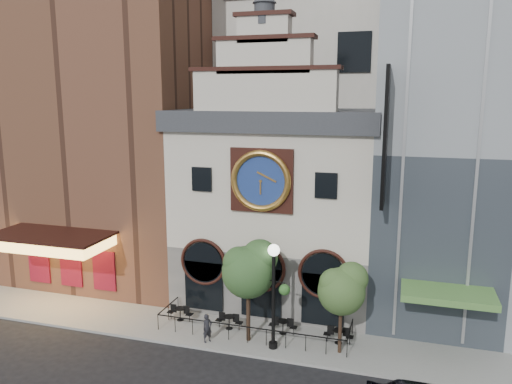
{
  "coord_description": "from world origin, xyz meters",
  "views": [
    {
      "loc": [
        7.59,
        -22.36,
        13.19
      ],
      "look_at": [
        -0.95,
        6.0,
        7.46
      ],
      "focal_mm": 35.0,
      "sensor_mm": 36.0,
      "label": 1
    }
  ],
  "objects_px": {
    "bistro_0": "(180,313)",
    "bistro_2": "(283,326)",
    "bistro_1": "(229,321)",
    "lamppost": "(274,285)",
    "tree_right": "(342,287)",
    "bistro_3": "(338,335)",
    "tree_left": "(249,268)",
    "pedestrian": "(207,328)"
  },
  "relations": [
    {
      "from": "bistro_3",
      "to": "tree_right",
      "type": "relative_size",
      "value": 0.33
    },
    {
      "from": "bistro_2",
      "to": "pedestrian",
      "type": "xyz_separation_m",
      "value": [
        -3.67,
        -2.09,
        0.32
      ]
    },
    {
      "from": "bistro_1",
      "to": "tree_right",
      "type": "xyz_separation_m",
      "value": [
        6.4,
        -0.81,
        3.07
      ]
    },
    {
      "from": "bistro_0",
      "to": "bistro_1",
      "type": "xyz_separation_m",
      "value": [
        3.14,
        -0.2,
        0.0
      ]
    },
    {
      "from": "tree_right",
      "to": "lamppost",
      "type": "bearing_deg",
      "value": -170.47
    },
    {
      "from": "bistro_0",
      "to": "tree_right",
      "type": "xyz_separation_m",
      "value": [
        9.54,
        -1.01,
        3.07
      ]
    },
    {
      "from": "pedestrian",
      "to": "lamppost",
      "type": "bearing_deg",
      "value": -49.17
    },
    {
      "from": "bistro_3",
      "to": "tree_left",
      "type": "height_order",
      "value": "tree_left"
    },
    {
      "from": "bistro_1",
      "to": "bistro_3",
      "type": "relative_size",
      "value": 1.0
    },
    {
      "from": "bistro_1",
      "to": "pedestrian",
      "type": "distance_m",
      "value": 1.89
    },
    {
      "from": "bistro_0",
      "to": "bistro_2",
      "type": "distance_m",
      "value": 6.2
    },
    {
      "from": "lamppost",
      "to": "tree_right",
      "type": "distance_m",
      "value": 3.49
    },
    {
      "from": "bistro_1",
      "to": "tree_left",
      "type": "distance_m",
      "value": 4.04
    },
    {
      "from": "bistro_1",
      "to": "tree_right",
      "type": "height_order",
      "value": "tree_right"
    },
    {
      "from": "bistro_2",
      "to": "tree_left",
      "type": "relative_size",
      "value": 0.28
    },
    {
      "from": "lamppost",
      "to": "tree_right",
      "type": "relative_size",
      "value": 1.18
    },
    {
      "from": "bistro_2",
      "to": "bistro_3",
      "type": "xyz_separation_m",
      "value": [
        3.11,
        -0.23,
        0.0
      ]
    },
    {
      "from": "bistro_2",
      "to": "bistro_0",
      "type": "bearing_deg",
      "value": -178.83
    },
    {
      "from": "tree_left",
      "to": "tree_right",
      "type": "distance_m",
      "value": 4.94
    },
    {
      "from": "bistro_2",
      "to": "pedestrian",
      "type": "bearing_deg",
      "value": -150.29
    },
    {
      "from": "bistro_1",
      "to": "tree_left",
      "type": "height_order",
      "value": "tree_left"
    },
    {
      "from": "bistro_0",
      "to": "bistro_3",
      "type": "bearing_deg",
      "value": -0.65
    },
    {
      "from": "bistro_2",
      "to": "bistro_3",
      "type": "height_order",
      "value": "same"
    },
    {
      "from": "bistro_0",
      "to": "bistro_1",
      "type": "relative_size",
      "value": 1.0
    },
    {
      "from": "lamppost",
      "to": "tree_left",
      "type": "relative_size",
      "value": 1.01
    },
    {
      "from": "bistro_1",
      "to": "lamppost",
      "type": "relative_size",
      "value": 0.28
    },
    {
      "from": "bistro_2",
      "to": "lamppost",
      "type": "bearing_deg",
      "value": -93.66
    },
    {
      "from": "bistro_3",
      "to": "tree_right",
      "type": "height_order",
      "value": "tree_right"
    },
    {
      "from": "bistro_3",
      "to": "bistro_2",
      "type": "bearing_deg",
      "value": 175.75
    },
    {
      "from": "bistro_3",
      "to": "lamppost",
      "type": "xyz_separation_m",
      "value": [
        -3.22,
        -1.48,
        3.04
      ]
    },
    {
      "from": "bistro_1",
      "to": "pedestrian",
      "type": "height_order",
      "value": "pedestrian"
    },
    {
      "from": "bistro_3",
      "to": "pedestrian",
      "type": "xyz_separation_m",
      "value": [
        -6.77,
        -1.86,
        0.32
      ]
    },
    {
      "from": "tree_left",
      "to": "bistro_0",
      "type": "bearing_deg",
      "value": 166.56
    },
    {
      "from": "tree_right",
      "to": "tree_left",
      "type": "bearing_deg",
      "value": -178.88
    },
    {
      "from": "bistro_3",
      "to": "tree_left",
      "type": "xyz_separation_m",
      "value": [
        -4.68,
        -1.0,
        3.65
      ]
    },
    {
      "from": "bistro_3",
      "to": "bistro_1",
      "type": "bearing_deg",
      "value": -179.09
    },
    {
      "from": "bistro_1",
      "to": "tree_left",
      "type": "relative_size",
      "value": 0.28
    },
    {
      "from": "bistro_3",
      "to": "lamppost",
      "type": "relative_size",
      "value": 0.28
    },
    {
      "from": "tree_left",
      "to": "bistro_3",
      "type": "bearing_deg",
      "value": 12.11
    },
    {
      "from": "bistro_1",
      "to": "tree_left",
      "type": "bearing_deg",
      "value": -31.18
    },
    {
      "from": "pedestrian",
      "to": "tree_left",
      "type": "xyz_separation_m",
      "value": [
        2.1,
        0.86,
        3.33
      ]
    },
    {
      "from": "bistro_1",
      "to": "bistro_3",
      "type": "distance_m",
      "value": 6.17
    }
  ]
}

